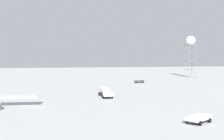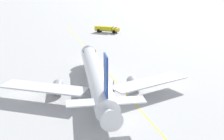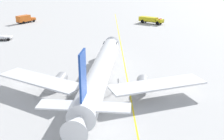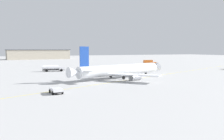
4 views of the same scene
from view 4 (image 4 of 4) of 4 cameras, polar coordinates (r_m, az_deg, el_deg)
ground_plane at (r=83.21m, az=1.15°, el=-1.89°), size 600.00×600.00×0.00m
airliner_main at (r=82.34m, az=1.78°, el=-0.09°), size 34.30×39.37×10.76m
fuel_tanker_truck at (r=111.04m, az=-13.78°, el=0.49°), size 3.40×9.68×2.87m
pushback_tug_truck at (r=129.69m, az=2.05°, el=0.90°), size 5.46×4.52×1.30m
catering_truck_truck at (r=154.27m, az=8.72°, el=1.80°), size 3.90×8.40×3.10m
pushback_tug_truck_extra at (r=55.45m, az=-12.99°, el=-4.61°), size 4.25×2.62×1.30m
terminal_shed at (r=252.60m, az=-16.90°, el=3.56°), size 23.76×61.35×9.80m
taxiway_centreline at (r=81.07m, az=5.41°, el=-2.09°), size 71.36×161.37×0.01m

